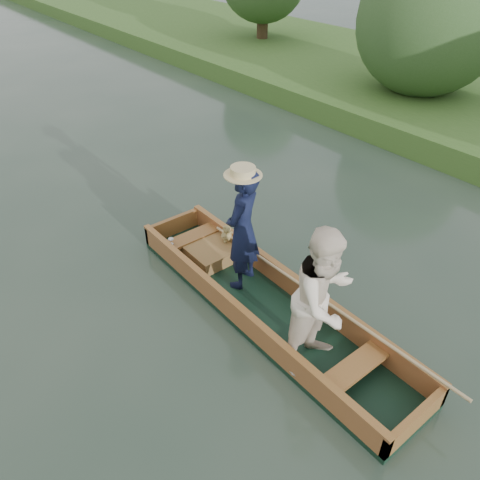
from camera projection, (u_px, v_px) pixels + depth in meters
ground at (266, 312)px, 6.78m from camera, size 120.00×120.00×0.00m
trees_far at (129, 31)px, 11.20m from camera, size 22.62×12.46×4.46m
punt at (280, 281)px, 6.17m from camera, size 1.17×5.27×2.04m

